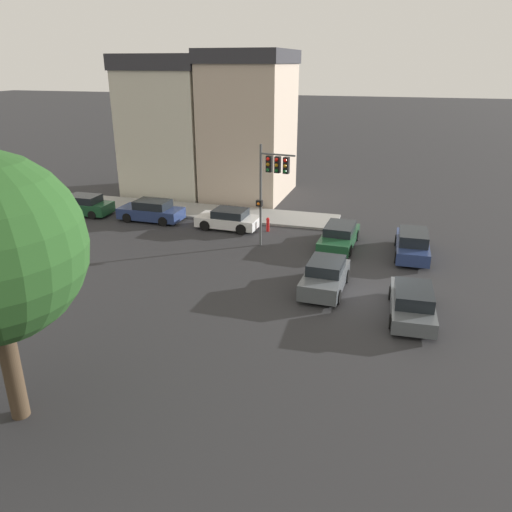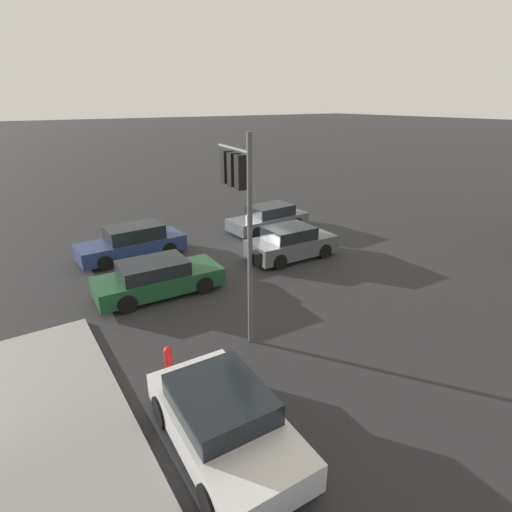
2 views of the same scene
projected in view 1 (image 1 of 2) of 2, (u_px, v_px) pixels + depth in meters
ground_plane at (366, 296)px, 23.10m from camera, size 300.00×300.00×0.00m
rowhouse_backdrop at (212, 125)px, 39.48m from camera, size 8.12×12.95×11.04m
traffic_signal at (272, 175)px, 27.74m from camera, size 0.60×2.23×5.91m
crossing_car_0 at (339, 236)px, 29.19m from camera, size 4.56×2.05×1.30m
crossing_car_1 at (412, 302)px, 21.09m from camera, size 4.52×2.01×1.34m
crossing_car_2 at (325, 276)px, 23.53m from camera, size 3.99×1.99×1.45m
crossing_car_3 at (412, 244)px, 27.74m from camera, size 4.65×1.93×1.45m
parked_car_0 at (229, 219)px, 32.35m from camera, size 2.15×4.06×1.29m
parked_car_1 at (151, 211)px, 33.93m from camera, size 2.01×4.39×1.43m
parked_car_2 at (83, 205)px, 35.32m from camera, size 2.00×4.19×1.40m
parked_car_3 at (22, 200)px, 36.67m from camera, size 2.04×4.18×1.51m
fire_hydrant at (268, 224)px, 31.82m from camera, size 0.22×0.22×0.92m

